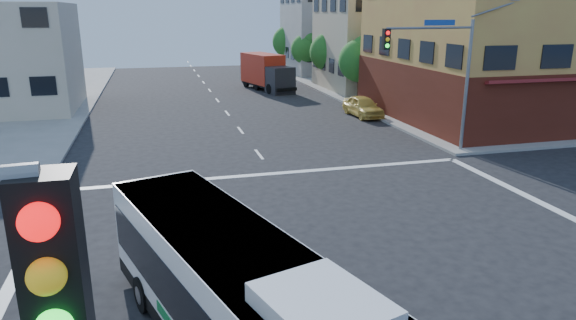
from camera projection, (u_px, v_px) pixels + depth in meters
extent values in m
plane|color=black|center=(345.00, 266.00, 15.45)|extent=(120.00, 120.00, 0.00)
cube|color=gray|center=(531.00, 80.00, 56.44)|extent=(50.00, 50.00, 0.15)
cube|color=gold|center=(524.00, 17.00, 35.54)|extent=(18.00, 15.00, 14.00)
cube|color=#511C12|center=(515.00, 89.00, 36.93)|extent=(18.09, 15.08, 4.00)
cube|color=tan|center=(386.00, 42.00, 49.91)|extent=(12.00, 10.00, 9.00)
cube|color=#A2A29D|center=(337.00, 32.00, 62.77)|extent=(12.00, 10.00, 10.00)
cylinder|color=slate|center=(466.00, 88.00, 27.13)|extent=(0.18, 0.18, 7.00)
cylinder|color=slate|center=(431.00, 28.00, 25.42)|extent=(5.01, 0.62, 0.12)
cube|color=black|center=(386.00, 39.00, 24.72)|extent=(0.32, 0.30, 1.00)
sphere|color=#FF0C0C|center=(388.00, 33.00, 24.48)|extent=(0.20, 0.20, 0.20)
sphere|color=yellow|center=(388.00, 39.00, 24.57)|extent=(0.20, 0.20, 0.20)
sphere|color=#19FF33|center=(387.00, 46.00, 24.65)|extent=(0.20, 0.20, 0.20)
cube|color=#153E93|center=(440.00, 23.00, 25.52)|extent=(1.80, 0.22, 0.28)
cube|color=black|center=(53.00, 261.00, 2.77)|extent=(0.32, 0.30, 1.00)
sphere|color=#FF0C0C|center=(39.00, 222.00, 2.53)|extent=(0.20, 0.20, 0.20)
sphere|color=yellow|center=(47.00, 276.00, 2.61)|extent=(0.20, 0.20, 0.20)
cylinder|color=#3D2816|center=(359.00, 89.00, 44.06)|extent=(0.28, 0.28, 1.92)
sphere|color=#1A5E21|center=(360.00, 61.00, 43.39)|extent=(3.60, 3.60, 3.60)
sphere|color=#1A5E21|center=(366.00, 50.00, 42.96)|extent=(2.52, 2.52, 2.52)
cylinder|color=#3D2816|center=(328.00, 77.00, 51.48)|extent=(0.28, 0.28, 1.99)
sphere|color=#1A5E21|center=(329.00, 52.00, 50.78)|extent=(3.80, 3.80, 3.80)
sphere|color=#1A5E21|center=(334.00, 42.00, 50.33)|extent=(2.66, 2.66, 2.66)
cylinder|color=#3D2816|center=(306.00, 70.00, 58.93)|extent=(0.28, 0.28, 1.89)
sphere|color=#1A5E21|center=(306.00, 49.00, 58.28)|extent=(3.40, 3.40, 3.40)
sphere|color=#1A5E21|center=(310.00, 42.00, 57.87)|extent=(2.38, 2.38, 2.38)
cylinder|color=#3D2816|center=(288.00, 62.00, 66.34)|extent=(0.28, 0.28, 2.03)
sphere|color=#1A5E21|center=(288.00, 42.00, 65.61)|extent=(4.00, 4.00, 4.00)
sphere|color=#1A5E21|center=(292.00, 34.00, 65.15)|extent=(2.80, 2.80, 2.80)
cube|color=white|center=(243.00, 306.00, 10.45)|extent=(5.46, 11.08, 2.59)
cube|color=black|center=(243.00, 299.00, 10.41)|extent=(5.41, 10.78, 1.13)
cube|color=black|center=(158.00, 217.00, 14.82)|extent=(2.05, 0.69, 1.22)
cube|color=#E5590C|center=(155.00, 187.00, 14.59)|extent=(1.67, 0.56, 0.25)
cube|color=white|center=(241.00, 251.00, 10.11)|extent=(5.35, 10.86, 0.11)
cube|color=white|center=(322.00, 306.00, 7.83)|extent=(2.14, 2.39, 0.33)
cylinder|color=black|center=(143.00, 294.00, 13.06)|extent=(0.54, 0.98, 0.94)
cylinder|color=#99999E|center=(138.00, 295.00, 12.99)|extent=(0.18, 0.46, 0.47)
cylinder|color=black|center=(221.00, 272.00, 14.16)|extent=(0.54, 0.98, 0.94)
cylinder|color=#99999E|center=(225.00, 271.00, 14.22)|extent=(0.18, 0.46, 0.47)
cube|color=#232327|center=(280.00, 80.00, 47.54)|extent=(2.65, 2.58, 2.47)
cube|color=black|center=(285.00, 77.00, 46.68)|extent=(1.94, 0.59, 0.95)
cube|color=red|center=(262.00, 68.00, 50.33)|extent=(3.58, 5.72, 2.84)
cube|color=black|center=(268.00, 85.00, 49.79)|extent=(3.98, 7.87, 0.28)
cylinder|color=black|center=(270.00, 89.00, 47.44)|extent=(0.50, 0.98, 0.95)
cylinder|color=black|center=(288.00, 87.00, 48.38)|extent=(0.50, 0.98, 0.95)
cylinder|color=black|center=(257.00, 85.00, 49.73)|extent=(0.50, 0.98, 0.95)
cylinder|color=black|center=(275.00, 84.00, 50.68)|extent=(0.50, 0.98, 0.95)
cylinder|color=black|center=(246.00, 83.00, 51.71)|extent=(0.50, 0.98, 0.95)
cylinder|color=black|center=(264.00, 81.00, 52.65)|extent=(0.50, 0.98, 0.95)
imported|color=#E3C253|center=(363.00, 106.00, 37.33)|extent=(1.93, 4.40, 1.47)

